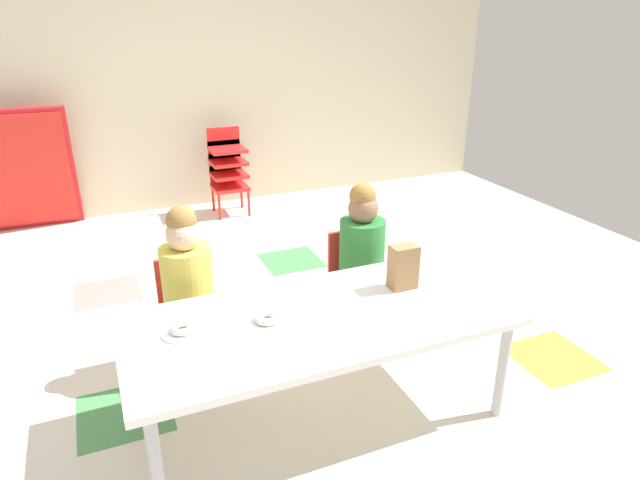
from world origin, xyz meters
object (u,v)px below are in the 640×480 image
at_px(craft_table, 320,324).
at_px(seated_child_near_camera, 187,275).
at_px(folded_activity_table, 18,172).
at_px(paper_plate_center_table, 287,306).
at_px(kid_chair_red_stack, 228,166).
at_px(donut_powdered_on_plate, 182,328).
at_px(donut_powdered_loose, 267,318).
at_px(seated_child_middle_seat, 361,245).
at_px(paper_bag_brown, 403,267).
at_px(paper_plate_near_edge, 183,332).

xyz_separation_m(craft_table, seated_child_near_camera, (-0.47, 0.61, 0.06)).
xyz_separation_m(craft_table, folded_activity_table, (-1.42, 3.21, 0.04)).
bearing_deg(paper_plate_center_table, seated_child_near_camera, 126.58).
bearing_deg(folded_activity_table, seated_child_near_camera, -69.89).
xyz_separation_m(kid_chair_red_stack, donut_powdered_on_plate, (-0.92, -2.92, 0.11)).
xyz_separation_m(folded_activity_table, donut_powdered_loose, (1.19, -3.16, 0.02)).
relative_size(seated_child_middle_seat, folded_activity_table, 0.84).
bearing_deg(kid_chair_red_stack, donut_powdered_on_plate, -107.46).
height_order(kid_chair_red_stack, folded_activity_table, folded_activity_table).
relative_size(paper_bag_brown, donut_powdered_loose, 1.93).
height_order(seated_child_near_camera, paper_plate_center_table, seated_child_near_camera).
bearing_deg(paper_plate_center_table, paper_bag_brown, -3.14).
relative_size(craft_table, kid_chair_red_stack, 2.15).
bearing_deg(folded_activity_table, kid_chair_red_stack, -6.57).
bearing_deg(kid_chair_red_stack, folded_activity_table, 173.43).
xyz_separation_m(folded_activity_table, donut_powdered_on_plate, (0.84, -3.12, 0.03)).
relative_size(craft_table, folded_activity_table, 1.58).
xyz_separation_m(paper_bag_brown, paper_plate_center_table, (-0.59, 0.03, -0.11)).
bearing_deg(paper_plate_near_edge, paper_bag_brown, 0.17).
bearing_deg(paper_bag_brown, kid_chair_red_stack, 92.84).
xyz_separation_m(paper_bag_brown, donut_powdered_on_plate, (-1.06, -0.00, -0.09)).
height_order(kid_chair_red_stack, paper_bag_brown, kid_chair_red_stack).
xyz_separation_m(seated_child_near_camera, seated_child_middle_seat, (0.99, 0.00, 0.00)).
height_order(donut_powdered_on_plate, donut_powdered_loose, donut_powdered_on_plate).
bearing_deg(donut_powdered_loose, seated_child_near_camera, 113.20).
distance_m(craft_table, seated_child_middle_seat, 0.80).
xyz_separation_m(seated_child_middle_seat, folded_activity_table, (-1.94, 2.60, -0.02)).
bearing_deg(donut_powdered_loose, donut_powdered_on_plate, 172.66).
distance_m(kid_chair_red_stack, donut_powdered_on_plate, 3.06).
distance_m(seated_child_near_camera, paper_plate_near_edge, 0.54).
distance_m(folded_activity_table, paper_bag_brown, 3.65).
relative_size(craft_table, paper_plate_center_table, 9.56).
relative_size(seated_child_near_camera, donut_powdered_loose, 8.05).
relative_size(paper_plate_center_table, donut_powdered_on_plate, 1.73).
bearing_deg(seated_child_middle_seat, donut_powdered_on_plate, -154.64).
relative_size(craft_table, seated_child_near_camera, 1.88).
bearing_deg(donut_powdered_on_plate, kid_chair_red_stack, 72.54).
bearing_deg(craft_table, paper_plate_near_edge, 171.14).
bearing_deg(paper_bag_brown, paper_plate_near_edge, -179.83).
height_order(paper_plate_near_edge, paper_plate_center_table, same).
bearing_deg(donut_powdered_on_plate, paper_plate_near_edge, 0.00).
distance_m(seated_child_middle_seat, paper_bag_brown, 0.53).
bearing_deg(kid_chair_red_stack, paper_plate_near_edge, -107.46).
xyz_separation_m(folded_activity_table, paper_plate_center_table, (1.31, -3.08, 0.01)).
distance_m(paper_bag_brown, paper_plate_center_table, 0.60).
bearing_deg(paper_plate_near_edge, seated_child_middle_seat, 25.36).
relative_size(donut_powdered_on_plate, donut_powdered_loose, 0.91).
distance_m(seated_child_middle_seat, donut_powdered_on_plate, 1.22).
height_order(seated_child_near_camera, kid_chair_red_stack, seated_child_near_camera).
height_order(kid_chair_red_stack, donut_powdered_loose, kid_chair_red_stack).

